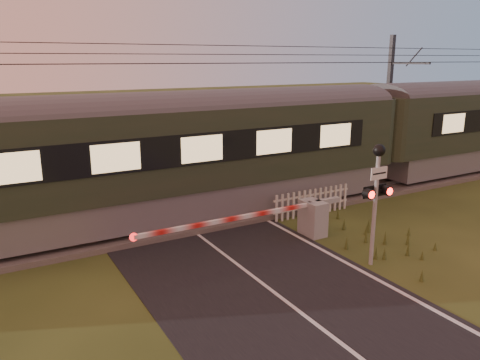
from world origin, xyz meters
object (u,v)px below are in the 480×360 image
train (371,134)px  picket_fence (312,202)px  crossing_signal (377,183)px  boom_gate (305,218)px  catenary_mast (389,101)px

train → picket_fence: train is taller
crossing_signal → train: bearing=46.3°
boom_gate → catenary_mast: 11.52m
picket_fence → crossing_signal: bearing=-106.1°
crossing_signal → picket_fence: (1.23, 4.26, -1.87)m
catenary_mast → crossing_signal: bearing=-137.8°
train → crossing_signal: 8.51m
crossing_signal → picket_fence: size_ratio=1.01×
train → catenary_mast: bearing=33.4°
catenary_mast → boom_gate: bearing=-149.1°
boom_gate → crossing_signal: (0.33, -2.66, 1.72)m
boom_gate → crossing_signal: bearing=-82.9°
boom_gate → crossing_signal: crossing_signal is taller
train → crossing_signal: train is taller
train → crossing_signal: bearing=-133.7°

